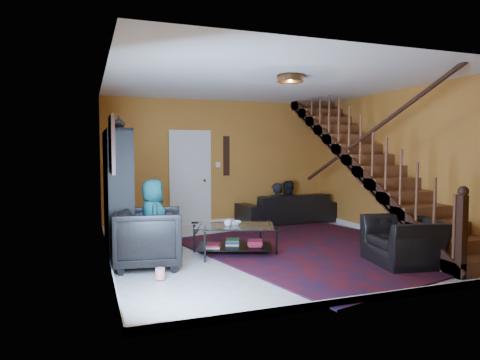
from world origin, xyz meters
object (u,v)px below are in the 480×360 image
Objects in this scene: bookshelf at (118,194)px; armchair_right at (405,241)px; coffee_table at (235,237)px; armchair_left at (149,238)px; sofa at (287,208)px.

armchair_right is at bearing -29.19° from bookshelf.
coffee_table is (1.76, -0.74, -0.69)m from bookshelf.
armchair_right is (3.55, -1.13, -0.08)m from armchair_left.
bookshelf is at bearing 28.26° from armchair_left.
bookshelf is 2.15× the size of armchair_left.
sofa is 2.19× the size of armchair_right.
sofa is 2.48× the size of armchair_left.
bookshelf is 1.90× the size of armchair_right.
coffee_table is at bearing -22.87° from bookshelf.
sofa is at bearing -170.49° from armchair_right.
armchair_left is 3.73m from armchair_right.
bookshelf is 2.03m from coffee_table.
bookshelf is at bearing 19.36° from sofa.
sofa is 4.49m from armchair_left.
bookshelf is 1.41× the size of coffee_table.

